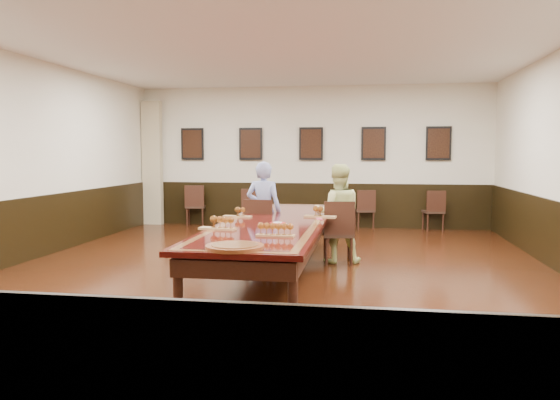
% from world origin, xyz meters
% --- Properties ---
extents(floor, '(8.00, 10.00, 0.02)m').
position_xyz_m(floor, '(0.00, 0.00, -0.01)').
color(floor, black).
rests_on(floor, ground).
extents(ceiling, '(8.00, 10.00, 0.02)m').
position_xyz_m(ceiling, '(0.00, 0.00, 3.21)').
color(ceiling, white).
rests_on(ceiling, floor).
extents(wall_back, '(8.00, 0.02, 3.20)m').
position_xyz_m(wall_back, '(0.00, 5.01, 1.60)').
color(wall_back, beige).
rests_on(wall_back, floor).
extents(wall_front, '(8.00, 0.02, 3.20)m').
position_xyz_m(wall_front, '(0.00, -5.01, 1.60)').
color(wall_front, beige).
rests_on(wall_front, floor).
extents(wall_left, '(0.02, 10.00, 3.20)m').
position_xyz_m(wall_left, '(-4.01, 0.00, 1.60)').
color(wall_left, beige).
rests_on(wall_left, floor).
extents(chair_man, '(0.51, 0.55, 0.98)m').
position_xyz_m(chair_man, '(-0.36, 0.94, 0.49)').
color(chair_man, black).
rests_on(chair_man, floor).
extents(chair_woman, '(0.52, 0.56, 0.98)m').
position_xyz_m(chair_woman, '(0.84, 0.87, 0.49)').
color(chair_woman, black).
rests_on(chair_woman, floor).
extents(spare_chair_a, '(0.52, 0.55, 0.94)m').
position_xyz_m(spare_chair_a, '(-2.69, 4.79, 0.47)').
color(spare_chair_a, black).
rests_on(spare_chair_a, floor).
extents(spare_chair_b, '(0.45, 0.49, 0.90)m').
position_xyz_m(spare_chair_b, '(-1.27, 4.45, 0.45)').
color(spare_chair_b, black).
rests_on(spare_chair_b, floor).
extents(spare_chair_c, '(0.49, 0.52, 0.87)m').
position_xyz_m(spare_chair_c, '(1.22, 4.84, 0.44)').
color(spare_chair_c, black).
rests_on(spare_chair_c, floor).
extents(spare_chair_d, '(0.49, 0.52, 0.88)m').
position_xyz_m(spare_chair_d, '(2.70, 4.79, 0.44)').
color(spare_chair_d, black).
rests_on(spare_chair_d, floor).
extents(person_man, '(0.61, 0.43, 1.56)m').
position_xyz_m(person_man, '(-0.35, 1.05, 0.78)').
color(person_man, '#4657B0').
rests_on(person_man, floor).
extents(person_woman, '(0.83, 0.69, 1.53)m').
position_xyz_m(person_woman, '(0.83, 0.97, 0.76)').
color(person_woman, '#E3E991').
rests_on(person_woman, floor).
extents(pink_phone, '(0.11, 0.17, 0.01)m').
position_xyz_m(pink_phone, '(0.60, 0.30, 0.76)').
color(pink_phone, '#E44C70').
rests_on(pink_phone, conference_table).
extents(curtain, '(0.45, 0.18, 2.90)m').
position_xyz_m(curtain, '(-3.75, 4.82, 1.45)').
color(curtain, tan).
rests_on(curtain, floor).
extents(wainscoting, '(8.00, 10.00, 1.00)m').
position_xyz_m(wainscoting, '(0.00, 0.00, 0.50)').
color(wainscoting, black).
rests_on(wainscoting, floor).
extents(conference_table, '(1.40, 5.00, 0.76)m').
position_xyz_m(conference_table, '(0.00, 0.00, 0.61)').
color(conference_table, black).
rests_on(conference_table, floor).
extents(posters, '(6.14, 0.04, 0.74)m').
position_xyz_m(posters, '(0.00, 4.94, 1.90)').
color(posters, black).
rests_on(posters, wall_back).
extents(flight_a, '(0.43, 0.16, 0.16)m').
position_xyz_m(flight_a, '(-0.59, 0.30, 0.82)').
color(flight_a, '#9E7242').
rests_on(flight_a, conference_table).
extents(flight_b, '(0.48, 0.20, 0.17)m').
position_xyz_m(flight_b, '(0.59, 0.47, 0.83)').
color(flight_b, '#9E7242').
rests_on(flight_b, conference_table).
extents(flight_c, '(0.48, 0.22, 0.17)m').
position_xyz_m(flight_c, '(-0.52, -0.99, 0.83)').
color(flight_c, '#9E7242').
rests_on(flight_c, conference_table).
extents(flight_d, '(0.44, 0.15, 0.16)m').
position_xyz_m(flight_d, '(0.26, -1.42, 0.83)').
color(flight_d, '#9E7242').
rests_on(flight_d, conference_table).
extents(red_plate_grp, '(0.22, 0.22, 0.03)m').
position_xyz_m(red_plate_grp, '(0.10, -0.34, 0.76)').
color(red_plate_grp, red).
rests_on(red_plate_grp, conference_table).
extents(carved_platter, '(0.61, 0.61, 0.05)m').
position_xyz_m(carved_platter, '(-0.01, -2.24, 0.77)').
color(carved_platter, '#5C2812').
rests_on(carved_platter, conference_table).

